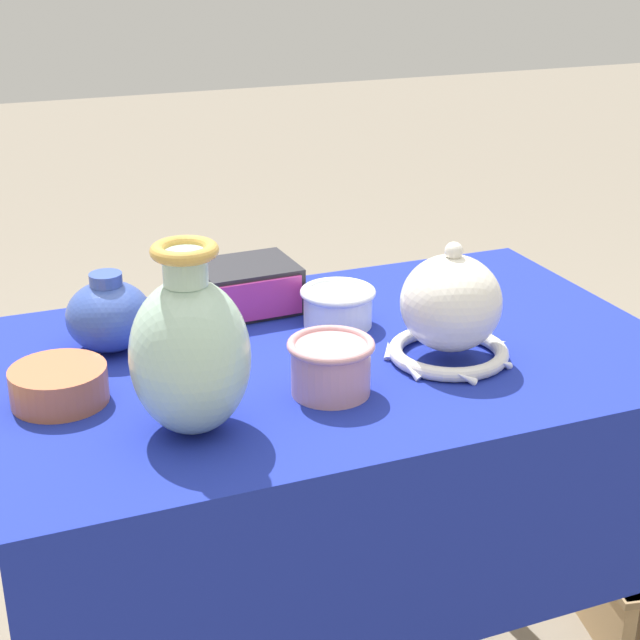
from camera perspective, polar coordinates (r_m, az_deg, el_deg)
display_table at (r=1.54m, az=0.92°, el=-5.33°), size 1.05×0.67×0.77m
vase_tall_bulbous at (r=1.25m, az=-7.57°, el=-1.86°), size 0.16×0.16×0.26m
vase_dome_bell at (r=1.47m, az=7.60°, el=0.47°), size 0.19×0.20×0.19m
mosaic_tile_box at (r=1.67m, az=-4.25°, el=1.93°), size 0.17×0.14×0.08m
jar_round_cobalt at (r=1.54m, az=-12.18°, el=0.27°), size 0.13×0.13×0.12m
pot_squat_terracotta at (r=1.40m, az=-14.95°, el=-3.67°), size 0.13×0.13×0.05m
cup_wide_porcelain at (r=1.60m, az=1.05°, el=0.86°), size 0.12×0.12×0.06m
cup_wide_rose at (r=1.37m, az=0.63°, el=-2.63°), size 0.12×0.12×0.08m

